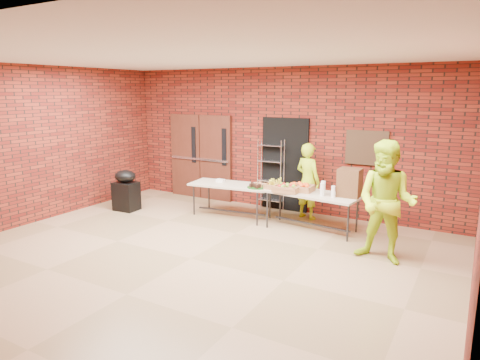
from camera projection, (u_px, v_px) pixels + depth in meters
name	position (u px, v px, depth m)	size (l,w,h in m)	color
room	(188.00, 162.00, 6.63)	(8.08, 7.08, 3.28)	olive
double_doors	(201.00, 157.00, 10.74)	(1.78, 0.12, 2.10)	#4E2116
dark_doorway	(285.00, 165.00, 9.63)	(1.10, 0.06, 2.10)	black
bronze_plaque	(367.00, 148.00, 8.64)	(0.85, 0.04, 0.70)	#3C2818
wire_rack	(271.00, 175.00, 9.70)	(0.59, 0.20, 1.62)	silver
table_left	(231.00, 187.00, 9.17)	(1.84, 0.94, 0.72)	tan
table_right	(312.00, 196.00, 8.27)	(1.90, 0.97, 0.75)	tan
basket_bananas	(276.00, 186.00, 8.58)	(0.41, 0.32, 0.13)	#A97144
basket_oranges	(300.00, 188.00, 8.40)	(0.49, 0.38, 0.15)	#A97144
basket_apples	(287.00, 188.00, 8.33)	(0.49, 0.38, 0.15)	#A97144
muffin_tray	(257.00, 185.00, 8.80)	(0.43, 0.43, 0.11)	#185115
napkin_box	(220.00, 181.00, 9.35)	(0.18, 0.12, 0.06)	white
coffee_dispenser	(350.00, 183.00, 7.92)	(0.40, 0.36, 0.53)	brown
cup_stack_front	(322.00, 190.00, 7.98)	(0.08, 0.08, 0.25)	white
cup_stack_mid	(333.00, 192.00, 7.87)	(0.07, 0.07, 0.22)	white
cup_stack_back	(323.00, 188.00, 8.08)	(0.09, 0.09, 0.26)	white
covered_grill	(126.00, 190.00, 9.72)	(0.53, 0.46, 0.93)	black
volunteer_woman	(308.00, 181.00, 9.04)	(0.59, 0.39, 1.62)	#BDE819
volunteer_man	(386.00, 202.00, 6.67)	(0.95, 0.74, 1.95)	#BDE819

